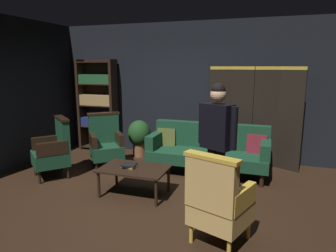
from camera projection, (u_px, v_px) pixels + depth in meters
ground_plane at (150, 201)px, 4.34m from camera, size 10.00×10.00×0.00m
back_wall at (193, 90)px, 6.34m from camera, size 7.20×0.10×2.80m
side_wall_left at (11, 94)px, 5.56m from camera, size 0.10×3.60×2.80m
folding_screen at (254, 115)px, 5.73m from camera, size 1.73×0.36×1.90m
bookshelf at (98, 103)px, 6.84m from camera, size 0.90×0.32×2.05m
velvet_couch at (208, 148)px, 5.43m from camera, size 2.12×0.78×0.88m
coffee_table at (134, 171)px, 4.49m from camera, size 1.00×0.64×0.42m
armchair_gilt_accent at (218, 201)px, 3.22m from camera, size 0.74×0.74×1.04m
armchair_wing_left at (106, 143)px, 5.66m from camera, size 0.81×0.81×1.04m
armchair_wing_right at (54, 149)px, 5.22m from camera, size 0.81×0.81×1.04m
standing_figure at (217, 136)px, 3.88m from camera, size 0.53×0.37×1.70m
potted_plant at (139, 136)px, 6.43m from camera, size 0.49×0.49×0.78m
book_tan_leather at (129, 166)px, 4.50m from camera, size 0.23×0.17×0.03m
book_black_cloth at (129, 165)px, 4.50m from camera, size 0.23×0.21×0.02m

